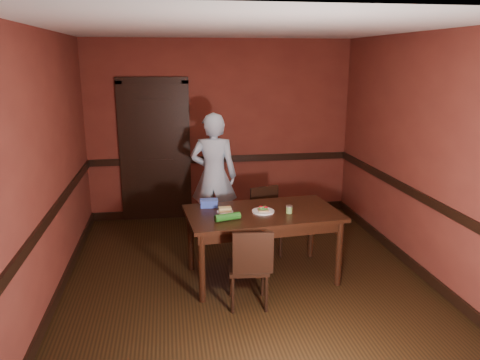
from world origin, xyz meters
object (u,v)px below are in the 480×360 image
object	(u,v)px
chair_far	(263,223)
cheese_saucer	(225,210)
dining_table	(262,245)
food_tub	(209,203)
chair_near	(248,266)
sandwich_plate	(263,210)
sauce_jar	(289,209)
person	(214,176)

from	to	relation	value
chair_far	cheese_saucer	distance (m)	0.86
dining_table	chair_far	world-z (taller)	chair_far
cheese_saucer	food_tub	xyz separation A→B (m)	(-0.16, 0.22, 0.02)
chair_near	sandwich_plate	distance (m)	0.73
food_tub	chair_near	bearing A→B (deg)	-66.48
dining_table	sauce_jar	bearing A→B (deg)	-24.25
chair_far	sandwich_plate	size ratio (longest dim) A/B	3.46
chair_far	chair_near	xyz separation A→B (m)	(-0.39, -1.17, -0.01)
chair_near	cheese_saucer	distance (m)	0.74
dining_table	cheese_saucer	xyz separation A→B (m)	(-0.41, 0.04, 0.41)
person	sandwich_plate	bearing A→B (deg)	118.46
dining_table	sandwich_plate	bearing A→B (deg)	-83.49
person	sauce_jar	bearing A→B (deg)	127.02
food_tub	cheese_saucer	bearing A→B (deg)	-51.52
dining_table	chair_near	xyz separation A→B (m)	(-0.26, -0.58, 0.03)
chair_far	food_tub	bearing A→B (deg)	-172.15
chair_near	food_tub	world-z (taller)	food_tub
dining_table	cheese_saucer	bearing A→B (deg)	169.11
chair_far	chair_near	size ratio (longest dim) A/B	1.02
sauce_jar	food_tub	bearing A→B (deg)	156.98
sandwich_plate	cheese_saucer	bearing A→B (deg)	172.30
sandwich_plate	food_tub	size ratio (longest dim) A/B	1.18
sauce_jar	chair_far	bearing A→B (deg)	102.12
person	sauce_jar	xyz separation A→B (m)	(0.67, -1.45, -0.04)
chair_far	person	world-z (taller)	person
sandwich_plate	food_tub	world-z (taller)	food_tub
sandwich_plate	cheese_saucer	size ratio (longest dim) A/B	1.37
chair_near	sauce_jar	distance (m)	0.83
chair_near	sauce_jar	xyz separation A→B (m)	(0.53, 0.48, 0.41)
person	food_tub	world-z (taller)	person
food_tub	sandwich_plate	bearing A→B (deg)	-22.56
sauce_jar	person	bearing A→B (deg)	114.93
sandwich_plate	food_tub	bearing A→B (deg)	154.00
chair_far	sandwich_plate	distance (m)	0.73
dining_table	sandwich_plate	world-z (taller)	sandwich_plate
person	sauce_jar	world-z (taller)	person
chair_far	food_tub	distance (m)	0.87
sandwich_plate	sauce_jar	bearing A→B (deg)	-16.33
sauce_jar	sandwich_plate	bearing A→B (deg)	163.67
sauce_jar	food_tub	size ratio (longest dim) A/B	0.41
cheese_saucer	sauce_jar	bearing A→B (deg)	-11.18
chair_near	sandwich_plate	world-z (taller)	sandwich_plate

